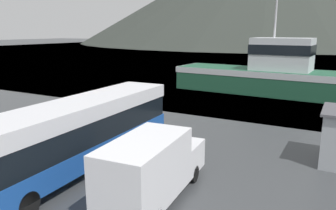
# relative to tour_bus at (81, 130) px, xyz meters

# --- Properties ---
(water_surface) EXTENTS (240.00, 240.00, 0.00)m
(water_surface) POSITION_rel_tour_bus_xyz_m (0.56, 131.17, -1.78)
(water_surface) COLOR slate
(water_surface) RESTS_ON ground
(tour_bus) EXTENTS (2.83, 11.69, 3.14)m
(tour_bus) POSITION_rel_tour_bus_xyz_m (0.00, 0.00, 0.00)
(tour_bus) COLOR #194799
(tour_bus) RESTS_ON ground
(delivery_van) EXTENTS (2.39, 5.96, 2.55)m
(delivery_van) POSITION_rel_tour_bus_xyz_m (4.44, -1.10, -0.44)
(delivery_van) COLOR silver
(delivery_van) RESTS_ON ground
(fishing_boat) EXTENTS (17.80, 5.92, 10.65)m
(fishing_boat) POSITION_rel_tour_bus_xyz_m (3.29, 22.96, 0.24)
(fishing_boat) COLOR #1E5138
(fishing_boat) RESTS_ON water_surface
(storage_bin) EXTENTS (1.16, 1.36, 1.37)m
(storage_bin) POSITION_rel_tour_bus_xyz_m (-5.47, 3.99, -1.08)
(storage_bin) COLOR green
(storage_bin) RESTS_ON ground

